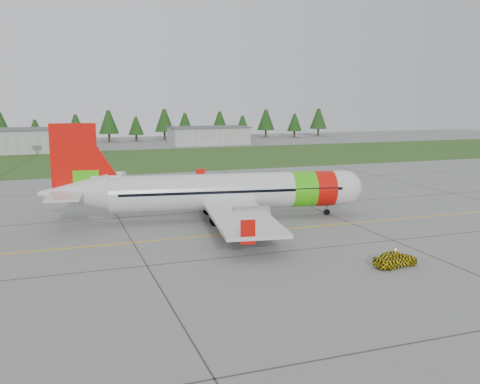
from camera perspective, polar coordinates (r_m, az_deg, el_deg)
name	(u,v)px	position (r m, az deg, el deg)	size (l,w,h in m)	color
ground	(304,250)	(51.56, 6.84, -6.12)	(320.00, 320.00, 0.00)	gray
aircraft	(224,192)	(63.13, -1.74, 0.01)	(37.97, 35.35, 11.54)	silver
follow_me_car	(396,243)	(47.54, 16.30, -5.29)	(1.64, 1.39, 4.07)	yellow
service_van	(120,168)	(98.03, -12.71, 2.50)	(1.34, 1.27, 3.86)	silver
grass_strip	(150,159)	(129.02, -9.57, 3.48)	(320.00, 50.00, 0.03)	#30561E
taxi_guideline	(271,230)	(58.57, 3.36, -4.10)	(120.00, 0.25, 0.02)	gold
hangar_west	(19,141)	(154.89, -22.51, 5.03)	(32.00, 14.00, 6.00)	#A8A8A3
hangar_east	(208,136)	(169.43, -3.38, 5.98)	(24.00, 12.00, 5.20)	#A8A8A3
treeline	(120,127)	(183.87, -12.72, 6.82)	(160.00, 8.00, 10.00)	#1C3F14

